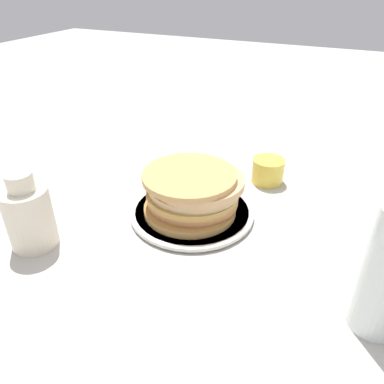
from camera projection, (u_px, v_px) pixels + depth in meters
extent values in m
plane|color=#BCB7AD|center=(203.00, 214.00, 0.78)|extent=(4.00, 4.00, 0.00)
cylinder|color=silver|center=(192.00, 212.00, 0.77)|extent=(0.23, 0.23, 0.01)
cylinder|color=silver|center=(192.00, 211.00, 0.77)|extent=(0.25, 0.25, 0.01)
cylinder|color=#AD8043|center=(190.00, 208.00, 0.76)|extent=(0.19, 0.19, 0.01)
cylinder|color=tan|center=(192.00, 198.00, 0.77)|extent=(0.19, 0.19, 0.02)
cylinder|color=tan|center=(192.00, 193.00, 0.75)|extent=(0.19, 0.19, 0.01)
cylinder|color=tan|center=(194.00, 187.00, 0.75)|extent=(0.19, 0.19, 0.01)
cylinder|color=tan|center=(197.00, 182.00, 0.74)|extent=(0.19, 0.19, 0.01)
cylinder|color=tan|center=(189.00, 176.00, 0.73)|extent=(0.19, 0.19, 0.01)
cylinder|color=yellow|center=(268.00, 171.00, 0.88)|extent=(0.07, 0.07, 0.06)
cylinder|color=beige|center=(30.00, 218.00, 0.67)|extent=(0.08, 0.08, 0.12)
cylinder|color=beige|center=(20.00, 182.00, 0.63)|extent=(0.05, 0.05, 0.03)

